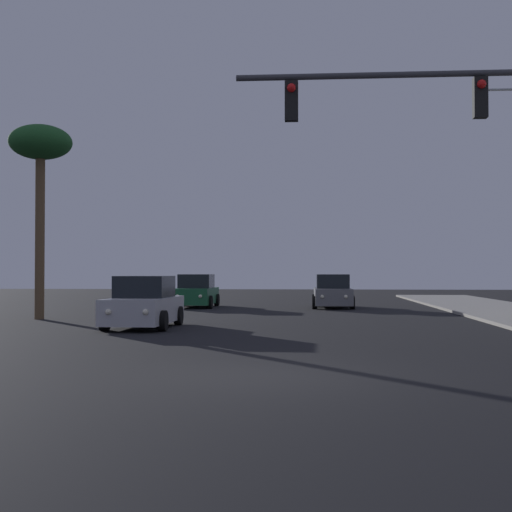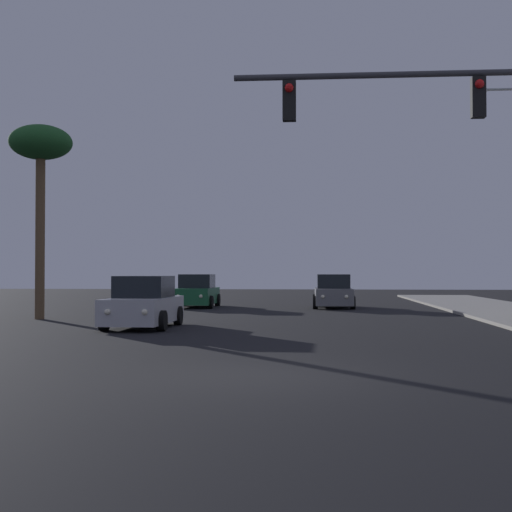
# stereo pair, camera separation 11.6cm
# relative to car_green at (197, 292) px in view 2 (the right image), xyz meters

# --- Properties ---
(ground_plane) EXTENTS (120.00, 120.00, 0.00)m
(ground_plane) POSITION_rel_car_green_xyz_m (5.04, -23.57, -0.76)
(ground_plane) COLOR black
(car_green) EXTENTS (2.04, 4.31, 1.68)m
(car_green) POSITION_rel_car_green_xyz_m (0.00, 0.00, 0.00)
(car_green) COLOR #195933
(car_green) RESTS_ON ground
(car_grey) EXTENTS (2.04, 4.32, 1.68)m
(car_grey) POSITION_rel_car_green_xyz_m (6.94, -0.10, 0.00)
(car_grey) COLOR slate
(car_grey) RESTS_ON ground
(car_silver) EXTENTS (2.04, 4.33, 1.68)m
(car_silver) POSITION_rel_car_green_xyz_m (0.45, -13.29, 0.00)
(car_silver) COLOR #B7B7BC
(car_silver) RESTS_ON ground
(traffic_light_mast) EXTENTS (8.45, 0.36, 6.50)m
(traffic_light_mast) POSITION_rel_car_green_xyz_m (10.04, -20.07, 4.02)
(traffic_light_mast) COLOR #38383D
(traffic_light_mast) RESTS_ON sidewalk_right
(palm_tree_near) EXTENTS (2.40, 2.40, 7.45)m
(palm_tree_near) POSITION_rel_car_green_xyz_m (-4.49, -9.57, 5.68)
(palm_tree_near) COLOR brown
(palm_tree_near) RESTS_ON ground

